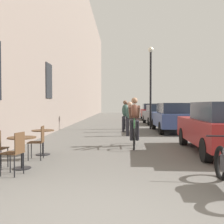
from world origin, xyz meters
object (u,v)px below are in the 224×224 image
cafe_chair_mid_toward_street (39,140)px  cafe_table_near (22,146)px  pedestrian_far (126,114)px  street_lamp (151,77)px  cafe_chair_near_toward_wall (15,150)px  parked_car_fourth (151,111)px  parked_car_third (157,114)px  cyclist_on_bicycle (134,123)px  pedestrian_mid (125,114)px  parked_car_nearest (221,127)px  parked_car_second (173,117)px  cafe_table_mid (43,137)px  pedestrian_near (130,117)px

cafe_chair_mid_toward_street → cafe_table_near: bearing=-94.2°
pedestrian_far → street_lamp: (1.48, 0.15, 2.20)m
cafe_chair_near_toward_wall → parked_car_fourth: bearing=75.7°
parked_car_third → parked_car_fourth: size_ratio=0.94×
cafe_table_near → cyclist_on_bicycle: size_ratio=0.41×
cafe_chair_mid_toward_street → parked_car_fourth: (5.16, 18.60, 0.29)m
cafe_chair_mid_toward_street → pedestrian_mid: 7.69m
cafe_chair_mid_toward_street → cyclist_on_bicycle: (2.67, 2.32, 0.29)m
parked_car_nearest → parked_car_second: parked_car_second is taller
street_lamp → parked_car_second: (0.98, -1.79, -2.31)m
pedestrian_mid → cafe_chair_near_toward_wall: bearing=-105.4°
cafe_table_near → cafe_table_mid: 1.69m
street_lamp → parked_car_third: (0.94, 3.85, -2.36)m
cafe_table_mid → parked_car_second: (5.07, 6.67, 0.28)m
parked_car_nearest → cafe_chair_mid_toward_street: bearing=-168.8°
pedestrian_near → parked_car_third: pedestrian_near is taller
cyclist_on_bicycle → parked_car_third: (2.29, 10.65, -0.06)m
cafe_table_mid → cafe_chair_mid_toward_street: bearing=-83.4°
pedestrian_far → parked_car_second: size_ratio=0.37×
cyclist_on_bicycle → cafe_table_near: bearing=-129.3°
cafe_chair_mid_toward_street → parked_car_second: 8.87m
cafe_table_mid → pedestrian_near: pedestrian_near is taller
cyclist_on_bicycle → pedestrian_far: cyclist_on_bicycle is taller
cyclist_on_bicycle → pedestrian_near: 3.07m
cafe_table_near → street_lamp: size_ratio=0.15×
cafe_table_near → pedestrian_near: (2.70, 6.41, 0.37)m
pedestrian_mid → cafe_chair_mid_toward_street: bearing=-108.6°
pedestrian_far → cafe_table_near: bearing=-104.6°
cyclist_on_bicycle → parked_car_third: size_ratio=0.43×
cafe_chair_near_toward_wall → pedestrian_near: (2.63, 6.99, 0.38)m
cafe_table_near → pedestrian_far: (2.61, 10.00, 0.39)m
parked_car_third → pedestrian_far: bearing=-121.2°
cafe_chair_mid_toward_street → pedestrian_far: (2.53, 8.97, 0.39)m
cafe_table_near → parked_car_third: bearing=70.2°
pedestrian_mid → parked_car_nearest: size_ratio=0.39×
cafe_table_mid → pedestrian_mid: 7.09m
parked_car_fourth → parked_car_third: bearing=-92.1°
cafe_chair_near_toward_wall → cyclist_on_bicycle: (2.67, 3.92, 0.29)m
cafe_chair_mid_toward_street → cafe_chair_near_toward_wall: bearing=-90.0°
street_lamp → cafe_table_mid: bearing=-115.8°
pedestrian_far → parked_car_nearest: size_ratio=0.37×
cafe_table_mid → pedestrian_mid: pedestrian_mid is taller
pedestrian_near → parked_car_third: bearing=72.9°
street_lamp → parked_car_nearest: street_lamp is taller
cafe_chair_near_toward_wall → pedestrian_mid: (2.45, 8.88, 0.43)m
parked_car_fourth → pedestrian_near: bearing=-100.9°
cafe_chair_near_toward_wall → cafe_chair_mid_toward_street: (0.00, 1.60, 0.00)m
cafe_chair_mid_toward_street → pedestrian_far: 9.33m
cyclist_on_bicycle → pedestrian_near: bearing=90.8°
cafe_table_mid → parked_car_fourth: 18.69m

